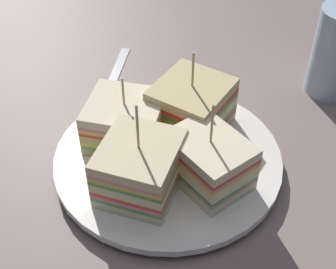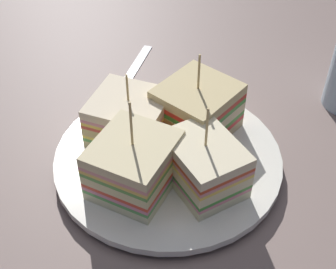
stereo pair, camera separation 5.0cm
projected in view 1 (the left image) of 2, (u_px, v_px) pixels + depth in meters
ground_plane at (168, 171)px, 53.24cm from camera, size 97.77×99.39×1.80cm
plate at (168, 159)px, 52.01cm from camera, size 24.35×24.35×1.50cm
sandwich_wedge_0 at (209, 161)px, 47.32cm from camera, size 9.39×9.95×9.72cm
sandwich_wedge_1 at (191, 107)px, 53.07cm from camera, size 9.46×9.03×9.92cm
sandwich_wedge_2 at (126, 122)px, 51.91cm from camera, size 8.10×8.69×8.18cm
sandwich_wedge_3 at (140, 168)px, 46.41cm from camera, size 8.00×7.21×10.56cm
chip_pile at (167, 153)px, 50.02cm from camera, size 6.53×7.06×2.98cm
spoon at (106, 94)px, 61.24cm from camera, size 15.30×4.57×1.00cm
drinking_glass at (336, 58)px, 59.53cm from camera, size 6.23×6.23×11.32cm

